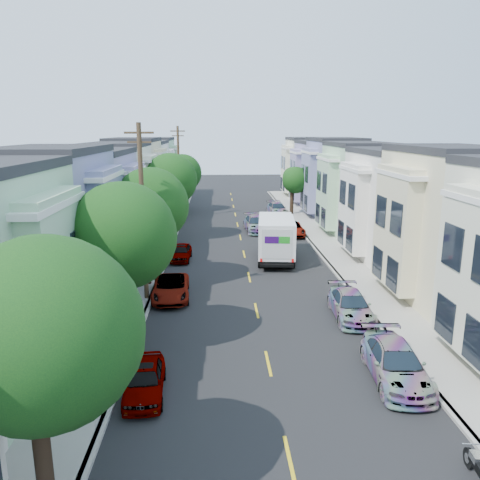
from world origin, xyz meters
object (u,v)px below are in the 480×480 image
(parked_right_d, at_px, (277,209))
(parked_left_c, at_px, (171,288))
(tree_d, at_px, (170,180))
(utility_pole_near, at_px, (143,214))
(tree_c, at_px, (149,206))
(tree_far_r, at_px, (295,181))
(utility_pole_far, at_px, (179,172))
(parked_right_a, at_px, (396,364))
(tree_a, at_px, (42,333))
(lead_sedan, at_px, (256,224))
(parked_right_b, at_px, (351,306))
(parked_right_c, at_px, (292,229))
(fedex_truck, at_px, (276,236))
(motorcycle, at_px, (478,470))
(parked_left_b, at_px, (145,380))
(tree_b, at_px, (121,236))
(parked_left_d, at_px, (181,252))
(tree_e, at_px, (182,173))

(parked_right_d, bearing_deg, parked_left_c, -114.32)
(parked_left_c, bearing_deg, tree_d, 92.04)
(utility_pole_near, bearing_deg, tree_c, 90.04)
(tree_far_r, height_order, utility_pole_far, utility_pole_far)
(parked_left_c, xyz_separation_m, parked_right_a, (9.80, -9.79, 0.08))
(tree_a, bearing_deg, tree_d, 90.00)
(tree_a, bearing_deg, tree_c, 90.00)
(lead_sedan, height_order, parked_right_b, lead_sedan)
(tree_a, height_order, parked_right_c, tree_a)
(tree_a, relative_size, parked_right_d, 1.60)
(tree_c, xyz_separation_m, fedex_truck, (8.65, 5.78, -3.33))
(motorcycle, bearing_deg, tree_a, -171.59)
(parked_left_c, relative_size, parked_right_c, 1.00)
(tree_c, xyz_separation_m, parked_right_a, (11.20, -12.24, -4.47))
(parked_left_b, bearing_deg, tree_far_r, 69.28)
(parked_left_b, bearing_deg, tree_a, -107.67)
(tree_b, height_order, tree_far_r, tree_b)
(lead_sedan, bearing_deg, utility_pole_far, 133.31)
(parked_right_b, bearing_deg, parked_left_d, 132.27)
(tree_a, height_order, fedex_truck, tree_a)
(tree_d, distance_m, parked_right_c, 12.23)
(tree_far_r, bearing_deg, tree_a, -106.95)
(tree_a, xyz_separation_m, lead_sedan, (7.97, 34.31, -4.31))
(tree_e, height_order, utility_pole_far, utility_pole_far)
(utility_pole_far, bearing_deg, tree_b, -90.00)
(lead_sedan, bearing_deg, parked_left_b, -106.84)
(fedex_truck, bearing_deg, motorcycle, -77.41)
(tree_far_r, relative_size, fedex_truck, 0.81)
(fedex_truck, xyz_separation_m, parked_right_b, (2.55, -11.63, -1.17))
(tree_e, distance_m, parked_left_b, 40.86)
(tree_b, height_order, tree_e, tree_b)
(utility_pole_near, bearing_deg, parked_right_d, 67.98)
(tree_e, height_order, tree_far_r, tree_e)
(tree_d, height_order, parked_right_c, tree_d)
(tree_a, distance_m, parked_left_d, 24.66)
(parked_right_b, bearing_deg, tree_b, -162.37)
(tree_b, relative_size, parked_left_b, 2.01)
(tree_far_r, xyz_separation_m, fedex_truck, (-4.55, -19.20, -2.17))
(utility_pole_near, relative_size, motorcycle, 5.25)
(parked_left_d, bearing_deg, parked_right_a, -59.35)
(tree_e, xyz_separation_m, parked_right_b, (11.20, -33.66, -3.99))
(utility_pole_far, xyz_separation_m, parked_left_c, (1.40, -25.78, -4.51))
(tree_c, height_order, tree_e, tree_c)
(tree_e, bearing_deg, tree_c, -90.00)
(tree_far_r, distance_m, parked_right_d, 3.87)
(tree_b, bearing_deg, parked_right_a, -16.60)
(tree_far_r, relative_size, utility_pole_far, 0.56)
(lead_sedan, bearing_deg, tree_a, -107.07)
(tree_c, bearing_deg, tree_d, 90.00)
(tree_d, distance_m, lead_sedan, 9.73)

